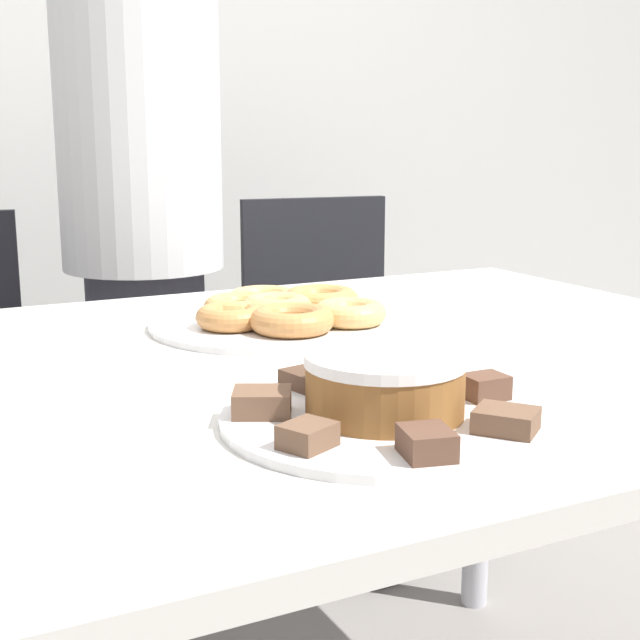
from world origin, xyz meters
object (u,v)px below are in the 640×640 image
object	(u,v)px
person_standing	(144,245)
plate_donuts	(277,323)
napkin	(0,380)
office_chair_right	(334,385)
plate_cake	(384,419)
frosted_cake	(385,384)

from	to	relation	value
person_standing	plate_donuts	size ratio (longest dim) A/B	3.98
napkin	office_chair_right	bearing A→B (deg)	43.09
plate_cake	frosted_cake	bearing A→B (deg)	-90.00
plate_cake	napkin	size ratio (longest dim) A/B	2.21
office_chair_right	frosted_cake	distance (m)	1.38
plate_donuts	frosted_cake	bearing A→B (deg)	-101.28
napkin	plate_donuts	bearing A→B (deg)	17.84
person_standing	napkin	xyz separation A→B (m)	(-0.42, -0.84, -0.05)
plate_donuts	frosted_cake	distance (m)	0.50
plate_donuts	napkin	distance (m)	0.45
frosted_cake	napkin	size ratio (longest dim) A/B	1.08
plate_donuts	napkin	world-z (taller)	plate_donuts
office_chair_right	frosted_cake	size ratio (longest dim) A/B	5.40
plate_donuts	napkin	xyz separation A→B (m)	(-0.43, -0.14, -0.00)
person_standing	napkin	world-z (taller)	person_standing
office_chair_right	plate_cake	xyz separation A→B (m)	(-0.58, -1.20, 0.35)
office_chair_right	plate_cake	size ratio (longest dim) A/B	2.64
napkin	person_standing	bearing A→B (deg)	63.38
plate_cake	plate_donuts	xyz separation A→B (m)	(0.10, 0.48, 0.00)
plate_donuts	napkin	bearing A→B (deg)	-162.16
plate_cake	plate_donuts	world-z (taller)	same
plate_cake	plate_donuts	size ratio (longest dim) A/B	0.86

